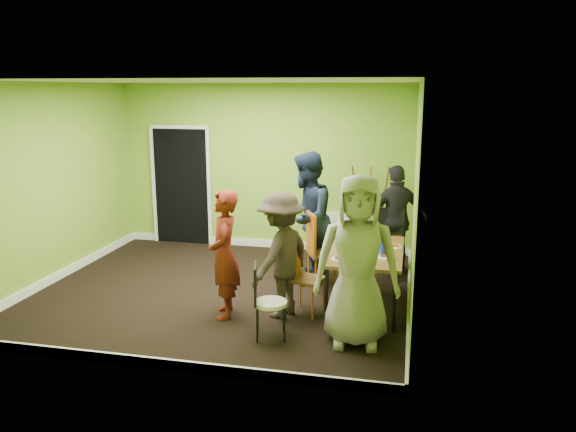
{
  "coord_description": "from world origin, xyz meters",
  "views": [
    {
      "loc": [
        2.42,
        -6.92,
        2.72
      ],
      "look_at": [
        0.91,
        0.0,
        1.1
      ],
      "focal_mm": 35.0,
      "sensor_mm": 36.0,
      "label": 1
    }
  ],
  "objects_px": {
    "chair_left_near": "(301,271)",
    "chair_bentwood": "(265,297)",
    "thermos": "(371,241)",
    "person_standing": "(224,254)",
    "blue_bottle": "(383,249)",
    "chair_back_end": "(390,228)",
    "person_left_near": "(281,255)",
    "person_left_far": "(306,218)",
    "person_front_end": "(357,261)",
    "easel": "(369,212)",
    "chair_front_end": "(357,290)",
    "dining_table": "(366,254)",
    "chair_left_far": "(319,246)",
    "person_back_end": "(396,219)",
    "orange_bottle": "(363,243)"
  },
  "relations": [
    {
      "from": "chair_left_near",
      "to": "chair_bentwood",
      "type": "bearing_deg",
      "value": -1.14
    },
    {
      "from": "thermos",
      "to": "person_standing",
      "type": "distance_m",
      "value": 1.84
    },
    {
      "from": "thermos",
      "to": "blue_bottle",
      "type": "height_order",
      "value": "blue_bottle"
    },
    {
      "from": "chair_back_end",
      "to": "chair_left_near",
      "type": "bearing_deg",
      "value": 61.14
    },
    {
      "from": "person_standing",
      "to": "person_left_near",
      "type": "distance_m",
      "value": 0.68
    },
    {
      "from": "chair_bentwood",
      "to": "person_left_near",
      "type": "relative_size",
      "value": 0.55
    },
    {
      "from": "chair_left_near",
      "to": "person_left_far",
      "type": "distance_m",
      "value": 1.19
    },
    {
      "from": "person_left_far",
      "to": "person_front_end",
      "type": "height_order",
      "value": "person_left_far"
    },
    {
      "from": "chair_left_near",
      "to": "person_standing",
      "type": "relative_size",
      "value": 0.59
    },
    {
      "from": "easel",
      "to": "chair_left_near",
      "type": "bearing_deg",
      "value": -104.4
    },
    {
      "from": "chair_back_end",
      "to": "chair_front_end",
      "type": "bearing_deg",
      "value": 84.76
    },
    {
      "from": "chair_left_near",
      "to": "person_front_end",
      "type": "distance_m",
      "value": 1.14
    },
    {
      "from": "dining_table",
      "to": "chair_left_near",
      "type": "relative_size",
      "value": 1.62
    },
    {
      "from": "chair_left_near",
      "to": "chair_bentwood",
      "type": "relative_size",
      "value": 1.09
    },
    {
      "from": "chair_left_far",
      "to": "person_front_end",
      "type": "relative_size",
      "value": 0.58
    },
    {
      "from": "chair_front_end",
      "to": "thermos",
      "type": "height_order",
      "value": "chair_front_end"
    },
    {
      "from": "person_left_near",
      "to": "person_back_end",
      "type": "xyz_separation_m",
      "value": [
        1.3,
        2.02,
        0.04
      ]
    },
    {
      "from": "chair_left_near",
      "to": "person_left_near",
      "type": "xyz_separation_m",
      "value": [
        -0.21,
        -0.17,
        0.25
      ]
    },
    {
      "from": "person_standing",
      "to": "person_back_end",
      "type": "height_order",
      "value": "person_back_end"
    },
    {
      "from": "person_front_end",
      "to": "chair_left_near",
      "type": "bearing_deg",
      "value": 129.28
    },
    {
      "from": "chair_left_far",
      "to": "easel",
      "type": "distance_m",
      "value": 1.74
    },
    {
      "from": "dining_table",
      "to": "chair_left_far",
      "type": "height_order",
      "value": "chair_left_far"
    },
    {
      "from": "blue_bottle",
      "to": "person_standing",
      "type": "distance_m",
      "value": 1.9
    },
    {
      "from": "chair_bentwood",
      "to": "person_front_end",
      "type": "height_order",
      "value": "person_front_end"
    },
    {
      "from": "orange_bottle",
      "to": "person_left_far",
      "type": "relative_size",
      "value": 0.04
    },
    {
      "from": "chair_front_end",
      "to": "person_left_near",
      "type": "height_order",
      "value": "person_left_near"
    },
    {
      "from": "chair_back_end",
      "to": "chair_front_end",
      "type": "xyz_separation_m",
      "value": [
        -0.26,
        -2.29,
        -0.16
      ]
    },
    {
      "from": "dining_table",
      "to": "person_left_far",
      "type": "bearing_deg",
      "value": 138.65
    },
    {
      "from": "chair_front_end",
      "to": "orange_bottle",
      "type": "xyz_separation_m",
      "value": [
        -0.03,
        1.05,
        0.25
      ]
    },
    {
      "from": "thermos",
      "to": "person_left_far",
      "type": "relative_size",
      "value": 0.11
    },
    {
      "from": "chair_bentwood",
      "to": "blue_bottle",
      "type": "bearing_deg",
      "value": 110.61
    },
    {
      "from": "dining_table",
      "to": "chair_bentwood",
      "type": "relative_size",
      "value": 1.78
    },
    {
      "from": "chair_back_end",
      "to": "easel",
      "type": "xyz_separation_m",
      "value": [
        -0.36,
        0.77,
        0.05
      ]
    },
    {
      "from": "easel",
      "to": "person_left_near",
      "type": "bearing_deg",
      "value": -107.66
    },
    {
      "from": "chair_left_far",
      "to": "blue_bottle",
      "type": "relative_size",
      "value": 5.19
    },
    {
      "from": "blue_bottle",
      "to": "person_left_far",
      "type": "xyz_separation_m",
      "value": [
        -1.12,
        1.06,
        0.08
      ]
    },
    {
      "from": "chair_left_near",
      "to": "chair_front_end",
      "type": "height_order",
      "value": "chair_front_end"
    },
    {
      "from": "blue_bottle",
      "to": "person_left_near",
      "type": "bearing_deg",
      "value": -169.29
    },
    {
      "from": "person_left_near",
      "to": "person_front_end",
      "type": "height_order",
      "value": "person_front_end"
    },
    {
      "from": "chair_front_end",
      "to": "chair_bentwood",
      "type": "relative_size",
      "value": 1.13
    },
    {
      "from": "chair_left_far",
      "to": "person_front_end",
      "type": "distance_m",
      "value": 1.77
    },
    {
      "from": "chair_left_near",
      "to": "chair_front_end",
      "type": "relative_size",
      "value": 0.96
    },
    {
      "from": "person_left_near",
      "to": "person_back_end",
      "type": "relative_size",
      "value": 0.95
    },
    {
      "from": "orange_bottle",
      "to": "dining_table",
      "type": "bearing_deg",
      "value": -74.19
    },
    {
      "from": "chair_left_near",
      "to": "person_left_near",
      "type": "bearing_deg",
      "value": -35.09
    },
    {
      "from": "blue_bottle",
      "to": "person_left_near",
      "type": "relative_size",
      "value": 0.14
    },
    {
      "from": "dining_table",
      "to": "thermos",
      "type": "distance_m",
      "value": 0.19
    },
    {
      "from": "chair_back_end",
      "to": "blue_bottle",
      "type": "bearing_deg",
      "value": 90.68
    },
    {
      "from": "blue_bottle",
      "to": "person_left_near",
      "type": "height_order",
      "value": "person_left_near"
    },
    {
      "from": "blue_bottle",
      "to": "person_left_near",
      "type": "distance_m",
      "value": 1.22
    }
  ]
}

